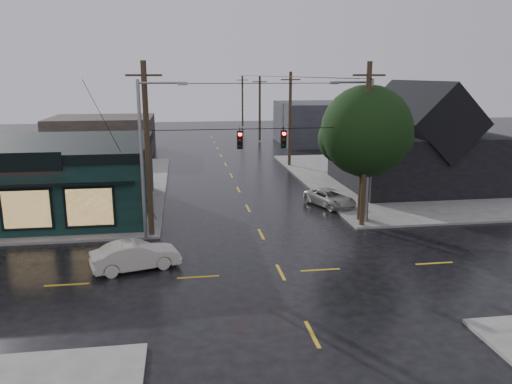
{
  "coord_description": "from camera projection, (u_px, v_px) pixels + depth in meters",
  "views": [
    {
      "loc": [
        -4.55,
        -22.31,
        9.43
      ],
      "look_at": [
        -0.49,
        4.84,
        2.91
      ],
      "focal_mm": 35.0,
      "sensor_mm": 36.0,
      "label": 1
    }
  ],
  "objects": [
    {
      "name": "pizza_shop",
      "position": [
        28.0,
        177.0,
        34.0
      ],
      "size": [
        16.3,
        12.34,
        4.9
      ],
      "color": "black",
      "rests_on": "ground"
    },
    {
      "name": "corner_tree",
      "position": [
        367.0,
        132.0,
        31.39
      ],
      "size": [
        5.8,
        5.8,
        8.67
      ],
      "color": "black",
      "rests_on": "ground"
    },
    {
      "name": "utility_pole_nw",
      "position": [
        152.0,
        237.0,
        29.62
      ],
      "size": [
        2.0,
        0.32,
        10.15
      ],
      "primitive_type": null,
      "color": "black",
      "rests_on": "ground"
    },
    {
      "name": "streetlight_nw",
      "position": [
        146.0,
        241.0,
        28.9
      ],
      "size": [
        5.4,
        0.3,
        9.15
      ],
      "primitive_type": null,
      "color": "gray",
      "rests_on": "ground"
    },
    {
      "name": "utility_pole_ne",
      "position": [
        361.0,
        227.0,
        31.49
      ],
      "size": [
        2.0,
        0.32,
        10.15
      ],
      "primitive_type": null,
      "color": "black",
      "rests_on": "ground"
    },
    {
      "name": "utility_pole_far_a",
      "position": [
        289.0,
        166.0,
        52.18
      ],
      "size": [
        2.0,
        0.32,
        9.65
      ],
      "primitive_type": null,
      "color": "black",
      "rests_on": "ground"
    },
    {
      "name": "utility_pole_far_c",
      "position": [
        243.0,
        127.0,
        90.67
      ],
      "size": [
        2.0,
        0.32,
        9.15
      ],
      "primitive_type": null,
      "color": "black",
      "rests_on": "ground"
    },
    {
      "name": "ne_building",
      "position": [
        417.0,
        134.0,
        41.78
      ],
      "size": [
        12.6,
        11.6,
        8.75
      ],
      "color": "black",
      "rests_on": "ground"
    },
    {
      "name": "streetlight_ne",
      "position": [
        365.0,
        223.0,
        32.23
      ],
      "size": [
        5.4,
        0.3,
        9.15
      ],
      "primitive_type": null,
      "color": "gray",
      "rests_on": "ground"
    },
    {
      "name": "sidewalk_ne",
      "position": [
        449.0,
        177.0,
        46.41
      ],
      "size": [
        28.0,
        28.0,
        0.15
      ],
      "primitive_type": "cube",
      "color": "slate",
      "rests_on": "ground"
    },
    {
      "name": "ground_plane",
      "position": [
        281.0,
        272.0,
        24.3
      ],
      "size": [
        160.0,
        160.0,
        0.0
      ],
      "primitive_type": "plane",
      "color": "black"
    },
    {
      "name": "bg_building_east",
      "position": [
        330.0,
        123.0,
        69.26
      ],
      "size": [
        14.0,
        12.0,
        5.6
      ],
      "primitive_type": "cube",
      "color": "#2B2C31",
      "rests_on": "ground"
    },
    {
      "name": "bg_building_west",
      "position": [
        103.0,
        135.0,
        60.26
      ],
      "size": [
        12.0,
        10.0,
        4.4
      ],
      "primitive_type": "cube",
      "color": "#2E2722",
      "rests_on": "ground"
    },
    {
      "name": "sedan_cream",
      "position": [
        136.0,
        256.0,
        24.54
      ],
      "size": [
        4.53,
        2.61,
        1.41
      ],
      "primitive_type": "imported",
      "rotation": [
        0.0,
        0.0,
        1.85
      ],
      "color": "beige",
      "rests_on": "ground"
    },
    {
      "name": "suv_silver",
      "position": [
        330.0,
        198.0,
        36.32
      ],
      "size": [
        3.51,
        4.84,
        1.22
      ],
      "primitive_type": "imported",
      "rotation": [
        0.0,
        0.0,
        0.38
      ],
      "color": "#A7A29A",
      "rests_on": "ground"
    },
    {
      "name": "utility_pole_far_b",
      "position": [
        260.0,
        141.0,
        71.42
      ],
      "size": [
        2.0,
        0.32,
        9.15
      ],
      "primitive_type": null,
      "color": "black",
      "rests_on": "ground"
    },
    {
      "name": "span_signal_assembly",
      "position": [
        262.0,
        139.0,
        29.25
      ],
      "size": [
        13.0,
        0.48,
        1.23
      ],
      "color": "black",
      "rests_on": "ground"
    }
  ]
}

